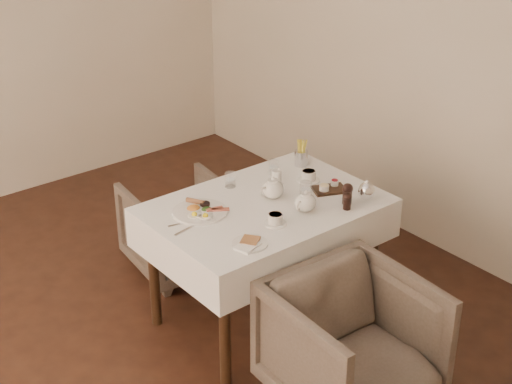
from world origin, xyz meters
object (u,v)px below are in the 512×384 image
Objects in this scene: armchair_far at (180,227)px; teapot_centre at (273,188)px; armchair_near at (352,345)px; breakfast_plate at (200,211)px; table at (265,222)px.

teapot_centre reaches higher than armchair_far.
armchair_near is at bearing 94.95° from armchair_far.
armchair_far is 2.15× the size of breakfast_plate.
armchair_near is (-0.12, -0.83, -0.30)m from table.
teapot_centre is (0.15, -0.75, 0.53)m from armchair_far.
table is 1.99× the size of armchair_far.
breakfast_plate is at bearing 106.45° from armchair_near.
breakfast_plate is at bearing 164.84° from teapot_centre.
teapot_centre is at bearing 107.52° from armchair_far.
armchair_far is 3.80× the size of teapot_centre.
breakfast_plate is at bearing 73.46° from armchair_far.
teapot_centre is at bearing 17.86° from table.
table is at bearing -161.30° from teapot_centre.
table reaches higher than armchair_far.
breakfast_plate reaches higher than armchair_near.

